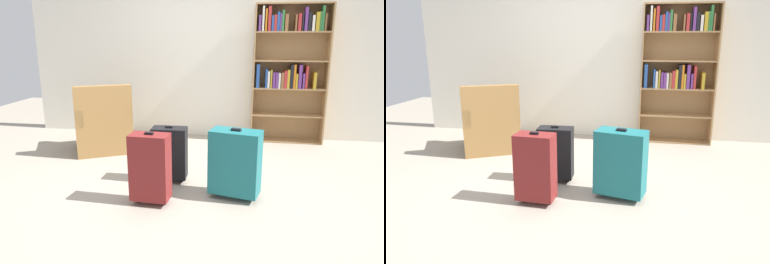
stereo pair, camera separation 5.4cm
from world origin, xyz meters
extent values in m
plane|color=#9E9384|center=(0.00, 0.00, 0.00)|extent=(9.62, 9.62, 0.00)
cube|color=silver|center=(0.00, 2.03, 1.30)|extent=(5.50, 0.10, 2.60)
cube|color=#A87F51|center=(0.65, 1.82, 0.96)|extent=(0.02, 0.27, 1.91)
cube|color=#A87F51|center=(1.64, 1.82, 0.96)|extent=(0.02, 0.27, 1.91)
cube|color=#A87F51|center=(1.15, 1.95, 0.96)|extent=(1.01, 0.02, 1.91)
cube|color=#A87F51|center=(1.15, 1.82, 0.01)|extent=(0.97, 0.25, 0.02)
cube|color=#A87F51|center=(1.15, 1.82, 0.39)|extent=(0.97, 0.25, 0.02)
cube|color=#A87F51|center=(1.15, 1.82, 0.78)|extent=(0.97, 0.25, 0.02)
cube|color=#A87F51|center=(1.15, 1.82, 1.16)|extent=(0.97, 0.25, 0.02)
cube|color=#A87F51|center=(1.15, 1.82, 1.54)|extent=(0.97, 0.25, 0.02)
cube|color=#A87F51|center=(1.15, 1.82, 1.90)|extent=(0.97, 0.25, 0.02)
cube|color=#264C99|center=(0.71, 1.78, 0.95)|extent=(0.04, 0.16, 0.33)
cube|color=#264C99|center=(0.83, 1.80, 0.92)|extent=(0.02, 0.19, 0.26)
cube|color=silver|center=(0.86, 1.80, 0.90)|extent=(0.03, 0.21, 0.23)
cube|color=gold|center=(0.90, 1.81, 0.91)|extent=(0.02, 0.23, 0.25)
cube|color=#66337F|center=(0.93, 1.81, 0.90)|extent=(0.03, 0.21, 0.22)
cube|color=#66337F|center=(0.97, 1.81, 0.89)|extent=(0.04, 0.22, 0.21)
cube|color=silver|center=(1.01, 1.78, 0.89)|extent=(0.03, 0.16, 0.21)
cube|color=brown|center=(1.05, 1.79, 0.89)|extent=(0.03, 0.17, 0.22)
cube|color=#B22D2D|center=(1.09, 1.80, 0.91)|extent=(0.04, 0.20, 0.24)
cube|color=gold|center=(1.13, 1.79, 0.91)|extent=(0.03, 0.19, 0.25)
cube|color=black|center=(1.17, 1.79, 0.95)|extent=(0.04, 0.19, 0.32)
cube|color=orange|center=(1.21, 1.77, 0.95)|extent=(0.03, 0.15, 0.32)
cube|color=gold|center=(1.24, 1.81, 0.89)|extent=(0.03, 0.21, 0.20)
cube|color=#66337F|center=(1.28, 1.80, 0.95)|extent=(0.04, 0.20, 0.32)
cube|color=#66337F|center=(1.33, 1.78, 0.89)|extent=(0.03, 0.16, 0.21)
cube|color=#B22D2D|center=(1.37, 1.80, 0.94)|extent=(0.03, 0.20, 0.31)
cube|color=gold|center=(1.48, 1.81, 0.90)|extent=(0.04, 0.21, 0.22)
cube|color=#66337F|center=(0.71, 1.80, 1.65)|extent=(0.03, 0.20, 0.21)
cube|color=silver|center=(0.75, 1.79, 1.71)|extent=(0.03, 0.18, 0.32)
cube|color=orange|center=(0.79, 1.80, 1.69)|extent=(0.02, 0.20, 0.29)
cube|color=#B22D2D|center=(0.83, 1.80, 1.71)|extent=(0.04, 0.21, 0.32)
cube|color=#264C99|center=(0.87, 1.80, 1.65)|extent=(0.03, 0.21, 0.20)
cube|color=#B22D2D|center=(0.91, 1.80, 1.66)|extent=(0.04, 0.21, 0.21)
cube|color=#264C99|center=(0.95, 1.81, 1.67)|extent=(0.03, 0.21, 0.24)
cube|color=#66337F|center=(0.98, 1.79, 1.67)|extent=(0.02, 0.18, 0.23)
cube|color=#2D7238|center=(1.01, 1.79, 1.69)|extent=(0.03, 0.17, 0.27)
cube|color=brown|center=(1.05, 1.78, 1.66)|extent=(0.04, 0.16, 0.22)
cube|color=brown|center=(1.18, 1.80, 1.66)|extent=(0.02, 0.20, 0.21)
cube|color=#B22D2D|center=(1.22, 1.81, 1.66)|extent=(0.04, 0.22, 0.22)
cube|color=black|center=(1.26, 1.77, 1.67)|extent=(0.02, 0.15, 0.23)
cube|color=#66337F|center=(1.30, 1.79, 1.70)|extent=(0.04, 0.18, 0.30)
cube|color=black|center=(1.35, 1.78, 1.67)|extent=(0.04, 0.16, 0.23)
cube|color=silver|center=(1.40, 1.79, 1.65)|extent=(0.03, 0.17, 0.20)
cube|color=gold|center=(1.45, 1.79, 1.67)|extent=(0.04, 0.19, 0.24)
cube|color=#2D7238|center=(1.49, 1.77, 1.67)|extent=(0.02, 0.15, 0.25)
cube|color=#2D7238|center=(1.51, 1.78, 1.71)|extent=(0.03, 0.17, 0.32)
cube|color=brown|center=(1.55, 1.78, 1.66)|extent=(0.02, 0.17, 0.22)
cube|color=olive|center=(-1.32, 1.04, 0.20)|extent=(0.94, 0.94, 0.40)
cube|color=tan|center=(-1.32, 1.04, 0.44)|extent=(0.71, 0.75, 0.08)
cube|color=olive|center=(-1.18, 0.78, 0.65)|extent=(0.68, 0.43, 0.50)
cube|color=olive|center=(-1.05, 1.18, 0.51)|extent=(0.41, 0.67, 0.22)
cube|color=olive|center=(-1.58, 0.90, 0.51)|extent=(0.41, 0.67, 0.22)
cylinder|color=white|center=(-0.85, 0.93, 0.05)|extent=(0.08, 0.08, 0.10)
torus|color=white|center=(-0.80, 0.93, 0.05)|extent=(0.06, 0.01, 0.06)
cube|color=#19666B|center=(0.49, -0.19, 0.35)|extent=(0.50, 0.34, 0.60)
cube|color=black|center=(0.49, -0.19, 0.66)|extent=(0.10, 0.07, 0.02)
cylinder|color=black|center=(0.34, -0.15, 0.03)|extent=(0.06, 0.06, 0.05)
cylinder|color=black|center=(0.65, -0.22, 0.03)|extent=(0.06, 0.06, 0.05)
cube|color=black|center=(-0.19, 0.09, 0.32)|extent=(0.36, 0.20, 0.53)
cube|color=black|center=(-0.19, 0.09, 0.59)|extent=(0.07, 0.04, 0.02)
cylinder|color=black|center=(-0.32, 0.09, 0.03)|extent=(0.05, 0.05, 0.05)
cylinder|color=black|center=(-0.07, 0.10, 0.03)|extent=(0.05, 0.05, 0.05)
cube|color=maroon|center=(-0.25, -0.44, 0.35)|extent=(0.35, 0.22, 0.60)
cube|color=black|center=(-0.25, -0.44, 0.66)|extent=(0.08, 0.04, 0.02)
cylinder|color=black|center=(-0.37, -0.43, 0.03)|extent=(0.05, 0.05, 0.05)
cylinder|color=black|center=(-0.13, -0.44, 0.03)|extent=(0.05, 0.05, 0.05)
camera|label=1|loc=(0.59, -3.30, 1.47)|focal=33.08mm
camera|label=2|loc=(0.64, -3.29, 1.47)|focal=33.08mm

